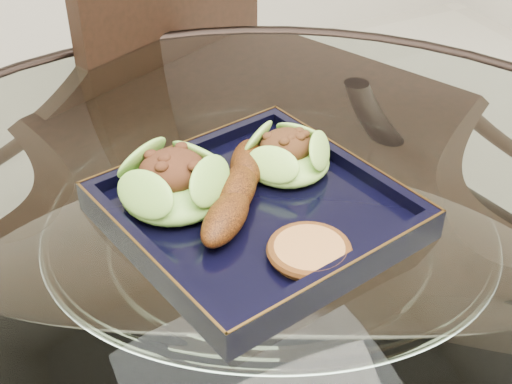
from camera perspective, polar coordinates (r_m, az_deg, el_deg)
name	(u,v)px	position (r m, az deg, el deg)	size (l,w,h in m)	color
dining_table	(268,364)	(0.83, 0.94, -13.62)	(1.13, 1.13, 0.77)	white
dining_chair	(231,171)	(1.25, -2.05, 1.70)	(0.54, 0.54, 0.94)	black
navy_plate	(256,215)	(0.74, 0.00, -1.88)	(0.27, 0.27, 0.02)	black
lettuce_wrap_left	(174,185)	(0.74, -6.55, 0.55)	(0.11, 0.11, 0.04)	#57A32F
lettuce_wrap_right	(287,157)	(0.78, 2.49, 2.81)	(0.09, 0.09, 0.03)	#55A02E
roasted_plantain	(237,190)	(0.73, -1.52, 0.20)	(0.18, 0.04, 0.03)	#5D2909
crumb_patty	(309,252)	(0.67, 4.28, -4.79)	(0.07, 0.07, 0.01)	#A96E38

